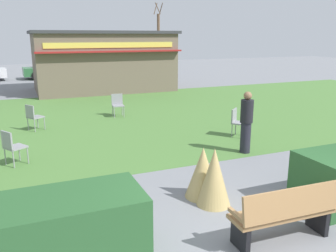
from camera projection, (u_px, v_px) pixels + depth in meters
name	position (u px, v px, depth m)	size (l,w,h in m)	color
lawn_patch	(108.00, 118.00, 13.89)	(36.00, 12.00, 0.01)	#4C7A38
park_bench	(285.00, 213.00, 5.43)	(1.72, 0.59, 0.95)	#9E7547
hedge_left	(74.00, 231.00, 4.88)	(1.93, 1.10, 1.04)	#28562B
ornamental_grass_behind_left	(214.00, 177.00, 6.63)	(0.65, 0.65, 1.12)	tan
ornamental_grass_behind_right	(203.00, 172.00, 6.98)	(0.70, 0.70, 1.02)	tan
food_kiosk	(103.00, 61.00, 20.79)	(7.92, 5.10, 3.39)	#6B5B4C
cafe_chair_west	(237.00, 120.00, 11.20)	(0.62, 0.62, 0.89)	gray
cafe_chair_east	(12.00, 145.00, 8.67)	(0.60, 0.60, 0.89)	gray
cafe_chair_center	(118.00, 103.00, 14.02)	(0.48, 0.48, 0.89)	gray
cafe_chair_north	(33.00, 115.00, 11.90)	(0.61, 0.61, 0.89)	gray
person_strolling	(246.00, 122.00, 9.57)	(0.34, 0.34, 1.69)	#23232D
parked_car_center_slot	(52.00, 70.00, 26.70)	(4.27, 2.19, 1.20)	#2D6638
tree_center_bg	(158.00, 39.00, 35.86)	(0.91, 0.96, 6.30)	brown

